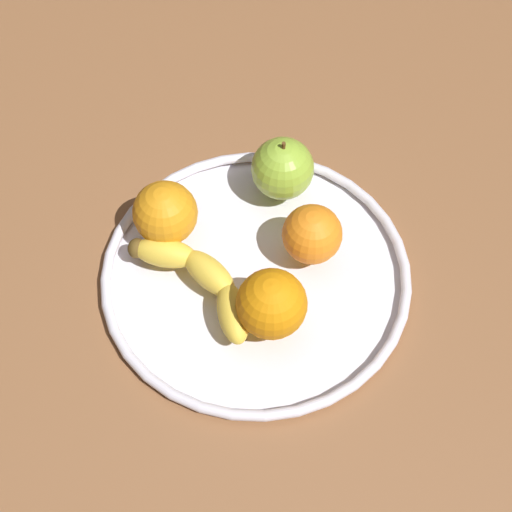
# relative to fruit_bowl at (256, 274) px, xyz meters

# --- Properties ---
(ground_plane) EXTENTS (1.52, 1.52, 0.04)m
(ground_plane) POSITION_rel_fruit_bowl_xyz_m (0.00, 0.00, -0.03)
(ground_plane) COLOR brown
(fruit_bowl) EXTENTS (0.35, 0.35, 0.02)m
(fruit_bowl) POSITION_rel_fruit_bowl_xyz_m (0.00, 0.00, 0.00)
(fruit_bowl) COLOR white
(fruit_bowl) RESTS_ON ground_plane
(banana) EXTENTS (0.19, 0.07, 0.03)m
(banana) POSITION_rel_fruit_bowl_xyz_m (0.03, 0.06, 0.03)
(banana) COLOR yellow
(banana) RESTS_ON fruit_bowl
(apple) EXTENTS (0.07, 0.07, 0.08)m
(apple) POSITION_rel_fruit_bowl_xyz_m (0.05, -0.11, 0.05)
(apple) COLOR #95BF39
(apple) RESTS_ON fruit_bowl
(orange_back_left) EXTENTS (0.07, 0.07, 0.07)m
(orange_back_left) POSITION_rel_fruit_bowl_xyz_m (0.11, 0.03, 0.05)
(orange_back_left) COLOR orange
(orange_back_left) RESTS_ON fruit_bowl
(orange_back_right) EXTENTS (0.07, 0.07, 0.07)m
(orange_back_right) POSITION_rel_fruit_bowl_xyz_m (-0.03, -0.06, 0.04)
(orange_back_right) COLOR orange
(orange_back_right) RESTS_ON fruit_bowl
(orange_front_right) EXTENTS (0.08, 0.08, 0.08)m
(orange_front_right) POSITION_rel_fruit_bowl_xyz_m (-0.05, 0.04, 0.05)
(orange_front_right) COLOR orange
(orange_front_right) RESTS_ON fruit_bowl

